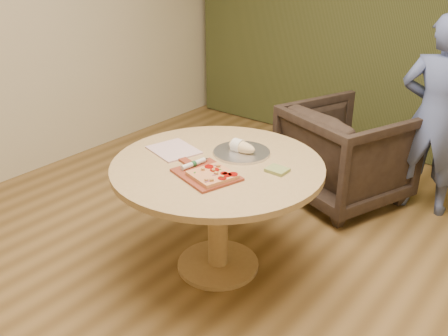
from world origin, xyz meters
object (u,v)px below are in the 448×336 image
pedestal_table (218,184)px  serving_tray (242,152)px  flatbread_pizza (213,175)px  person_standing (436,117)px  bread_roll (241,147)px  armchair (346,149)px  pizza_paddle (205,174)px  cutlery_roll (193,164)px

pedestal_table → serving_tray: serving_tray is taller
flatbread_pizza → person_standing: size_ratio=0.18×
bread_roll → armchair: bearing=80.7°
person_standing → pizza_paddle: bearing=61.4°
pedestal_table → person_standing: person_standing is taller
pedestal_table → serving_tray: bearing=82.7°
serving_tray → bread_roll: bread_roll is taller
serving_tray → person_standing: size_ratio=0.23×
pizza_paddle → armchair: (0.16, 1.55, -0.32)m
pizza_paddle → armchair: armchair is taller
pizza_paddle → serving_tray: size_ratio=1.33×
serving_tray → pizza_paddle: bearing=-86.5°
cutlery_roll → bread_roll: size_ratio=1.03×
flatbread_pizza → armchair: armchair is taller
flatbread_pizza → person_standing: 1.93m
cutlery_roll → serving_tray: size_ratio=0.56×
pizza_paddle → armchair: size_ratio=0.55×
person_standing → bread_roll: bearing=55.3°
serving_tray → armchair: (0.18, 1.17, -0.32)m
bread_roll → pedestal_table: bearing=-94.8°
pizza_paddle → person_standing: person_standing is taller
person_standing → cutlery_roll: bearing=58.1°
armchair → cutlery_roll: bearing=100.5°
armchair → person_standing: (0.57, 0.25, 0.33)m
pedestal_table → person_standing: (0.78, 1.63, 0.16)m
serving_tray → person_standing: bearing=62.2°
serving_tray → armchair: armchair is taller
pizza_paddle → bread_roll: 0.38m
serving_tray → bread_roll: size_ratio=1.84×
pedestal_table → armchair: (0.21, 1.38, -0.18)m
cutlery_roll → person_standing: size_ratio=0.13×
pizza_paddle → serving_tray: (-0.02, 0.38, -0.00)m
armchair → bread_roll: bearing=101.3°
cutlery_roll → bread_roll: (0.08, 0.35, 0.01)m
pedestal_table → bread_roll: bread_roll is taller
pizza_paddle → bread_roll: (-0.03, 0.38, 0.04)m
armchair → person_standing: person_standing is taller
cutlery_roll → person_standing: bearing=72.7°
pedestal_table → pizza_paddle: pizza_paddle is taller
pedestal_table → bread_roll: 0.28m
pedestal_table → cutlery_roll: 0.23m
person_standing → armchair: bearing=17.0°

